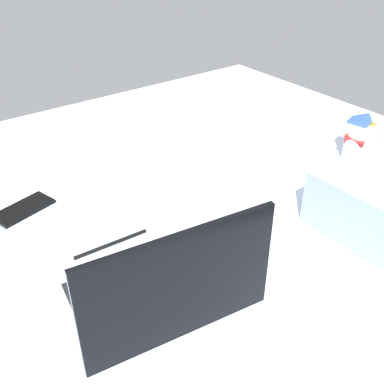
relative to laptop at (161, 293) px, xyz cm
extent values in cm
cube|color=silver|center=(-22.07, -34.04, -13.41)|extent=(180.00, 140.00, 18.00)
cube|color=silver|center=(-0.41, -3.01, -3.41)|extent=(35.80, 27.25, 2.00)
cube|color=black|center=(-0.61, -4.50, -2.21)|extent=(31.03, 20.76, 0.40)
cube|color=black|center=(1.07, 7.88, 8.09)|extent=(32.83, 5.45, 21.00)
cylinder|color=silver|center=(-77.31, -14.39, 1.09)|extent=(9.00, 9.00, 11.00)
cube|color=yellow|center=(-78.00, -15.38, -1.16)|extent=(7.27, 6.15, 7.31)
cube|color=#268C33|center=(-79.05, -14.86, 0.93)|extent=(6.28, 6.34, 6.05)
cube|color=red|center=(-75.80, -14.25, 3.02)|extent=(6.60, 6.24, 5.58)
cube|color=orange|center=(-77.93, -14.49, 5.11)|extent=(6.40, 6.45, 4.23)
cube|color=blue|center=(-76.51, -15.58, 7.20)|extent=(4.80, 6.47, 5.36)
cube|color=black|center=(8.98, -46.67, -4.01)|extent=(15.31, 10.31, 0.80)
cube|color=black|center=(-1.67, -22.18, -4.11)|extent=(17.01, 1.43, 0.60)
camera|label=1|loc=(30.37, 49.85, 57.98)|focal=42.46mm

